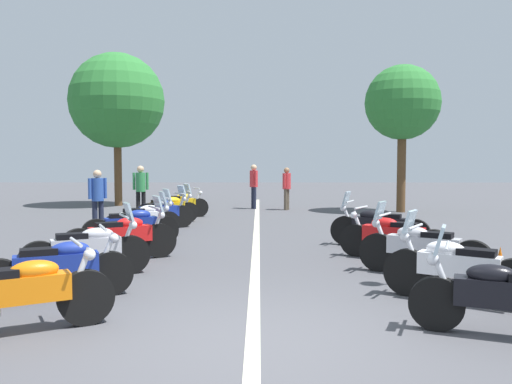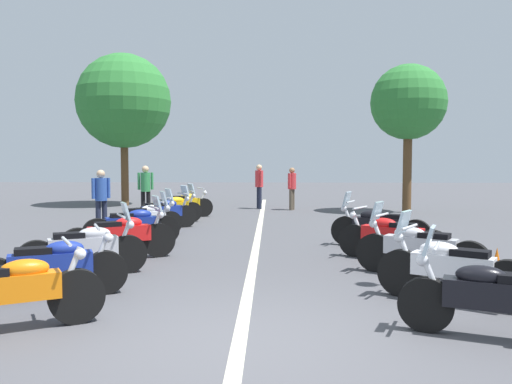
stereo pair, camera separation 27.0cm
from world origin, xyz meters
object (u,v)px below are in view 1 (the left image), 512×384
Objects in this scene: motorcycle_left_row_3 at (122,236)px; motorcycle_left_row_8 at (179,204)px; motorcycle_left_row_5 at (144,219)px; motorcycle_right_row_2 at (421,248)px; bystander_2 at (254,183)px; motorcycle_left_row_2 at (88,249)px; bystander_0 at (98,195)px; motorcycle_left_row_6 at (160,213)px; motorcycle_right_row_4 at (378,226)px; motorcycle_left_row_1 at (58,267)px; bystander_1 at (287,185)px; roadside_tree_1 at (117,101)px; motorcycle_right_row_1 at (456,268)px; motorcycle_left_row_0 at (19,293)px; bystander_3 at (141,187)px; motorcycle_left_row_4 at (132,225)px; traffic_cone_0 at (500,268)px; motorcycle_right_row_0 at (506,296)px; motorcycle_left_row_7 at (168,208)px; motorcycle_right_row_3 at (392,236)px; roadside_tree_0 at (402,103)px.

motorcycle_left_row_8 is (7.53, 0.05, -0.03)m from motorcycle_left_row_3.
motorcycle_left_row_5 is 0.90× the size of motorcycle_right_row_2.
motorcycle_left_row_8 is 1.10× the size of bystander_2.
motorcycle_left_row_2 is 1.10× the size of bystander_2.
bystander_0 reaches higher than motorcycle_left_row_3.
motorcycle_left_row_5 is 1.49m from motorcycle_left_row_6.
motorcycle_left_row_1 is at bearing 63.90° from motorcycle_right_row_4.
roadside_tree_1 is at bearing 10.86° from bystander_1.
bystander_1 is at bearing -50.63° from motorcycle_right_row_1.
motorcycle_left_row_0 is 1.09× the size of bystander_2.
bystander_3 is (4.64, 1.11, 0.57)m from motorcycle_left_row_5.
bystander_1 is at bearing 41.00° from motorcycle_left_row_4.
motorcycle_right_row_2 is at bearing -169.21° from bystander_0.
traffic_cone_0 is (-0.73, -0.97, -0.18)m from motorcycle_right_row_2.
roadside_tree_1 is at bearing 72.20° from motorcycle_left_row_0.
motorcycle_right_row_0 is 3.07m from motorcycle_right_row_2.
motorcycle_right_row_2 reaches higher than motorcycle_left_row_1.
motorcycle_right_row_1 is (-4.59, -5.50, 0.00)m from motorcycle_left_row_4.
motorcycle_left_row_7 is 0.93× the size of motorcycle_right_row_2.
motorcycle_left_row_2 is 5.58m from motorcycle_right_row_3.
motorcycle_left_row_2 is 1.02× the size of motorcycle_right_row_3.
motorcycle_left_row_4 is at bearing 67.06° from motorcycle_left_row_1.
motorcycle_left_row_2 is 3.15× the size of traffic_cone_0.
motorcycle_left_row_5 reaches higher than motorcycle_left_row_0.
motorcycle_left_row_8 is at bearing 33.64° from traffic_cone_0.
bystander_3 reaches higher than motorcycle_right_row_0.
motorcycle_right_row_2 reaches higher than traffic_cone_0.
motorcycle_left_row_6 is 6.17m from motorcycle_right_row_4.
motorcycle_left_row_1 is at bearing 146.91° from roadside_tree_0.
motorcycle_right_row_2 is at bearing -85.86° from motorcycle_left_row_8.
motorcycle_left_row_3 is at bearing 96.22° from bystander_1.
roadside_tree_1 is at bearing 77.13° from motorcycle_left_row_5.
roadside_tree_0 reaches higher than motorcycle_left_row_7.
motorcycle_left_row_2 is 5.67m from motorcycle_right_row_1.
motorcycle_left_row_6 is at bearing -21.73° from motorcycle_right_row_1.
bystander_0 is (8.54, 7.03, 0.52)m from motorcycle_right_row_0.
roadside_tree_1 is at bearing -34.05° from bystander_2.
motorcycle_right_row_4 reaches higher than motorcycle_right_row_3.
motorcycle_left_row_2 is 14.05m from roadside_tree_0.
bystander_2 reaches higher than motorcycle_right_row_0.
motorcycle_left_row_0 is 12.13m from bystander_3.
motorcycle_left_row_0 is 11.78m from motorcycle_left_row_8.
motorcycle_left_row_6 is 0.88× the size of motorcycle_right_row_0.
motorcycle_left_row_8 is at bearing 66.25° from bystander_3.
motorcycle_right_row_2 reaches higher than motorcycle_left_row_6.
roadside_tree_0 is (10.94, -8.07, 3.54)m from motorcycle_left_row_2.
bystander_3 reaches higher than motorcycle_left_row_6.
motorcycle_right_row_1 is 13.17m from roadside_tree_0.
motorcycle_left_row_1 is at bearing 65.55° from motorcycle_left_row_0.
motorcycle_left_row_1 is 1.02× the size of motorcycle_left_row_8.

